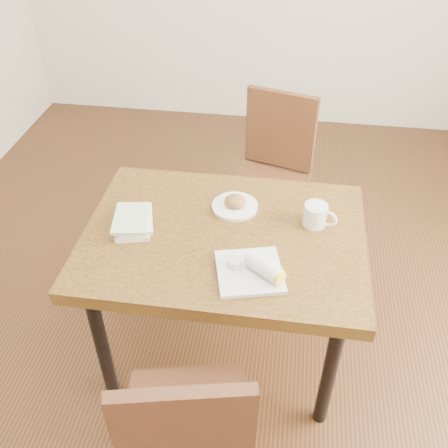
# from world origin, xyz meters

# --- Properties ---
(ground) EXTENTS (4.00, 5.00, 0.01)m
(ground) POSITION_xyz_m (0.00, 0.00, -0.01)
(ground) COLOR #472814
(ground) RESTS_ON ground
(room_walls) EXTENTS (4.02, 5.02, 2.80)m
(room_walls) POSITION_xyz_m (0.00, 0.00, 1.63)
(room_walls) COLOR beige
(room_walls) RESTS_ON ground
(table) EXTENTS (1.16, 0.86, 0.75)m
(table) POSITION_xyz_m (0.00, 0.00, 0.67)
(table) COLOR brown
(table) RESTS_ON ground
(chair_near) EXTENTS (0.50, 0.50, 0.95)m
(chair_near) POSITION_xyz_m (-0.01, -0.77, 0.55)
(chair_near) COLOR #4D2616
(chair_near) RESTS_ON ground
(chair_far) EXTENTS (0.52, 0.52, 0.95)m
(chair_far) POSITION_xyz_m (0.15, 0.85, 0.55)
(chair_far) COLOR #4F2A16
(chair_far) RESTS_ON ground
(plate_scone) EXTENTS (0.20, 0.20, 0.06)m
(plate_scone) POSITION_xyz_m (0.02, 0.18, 0.77)
(plate_scone) COLOR white
(plate_scone) RESTS_ON table
(coffee_mug) EXTENTS (0.14, 0.10, 0.10)m
(coffee_mug) POSITION_xyz_m (0.37, 0.11, 0.80)
(coffee_mug) COLOR white
(coffee_mug) RESTS_ON table
(plate_burrito) EXTENTS (0.30, 0.30, 0.08)m
(plate_burrito) POSITION_xyz_m (0.15, -0.22, 0.78)
(plate_burrito) COLOR white
(plate_burrito) RESTS_ON table
(book_stack) EXTENTS (0.20, 0.24, 0.05)m
(book_stack) POSITION_xyz_m (-0.38, -0.01, 0.78)
(book_stack) COLOR white
(book_stack) RESTS_ON table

